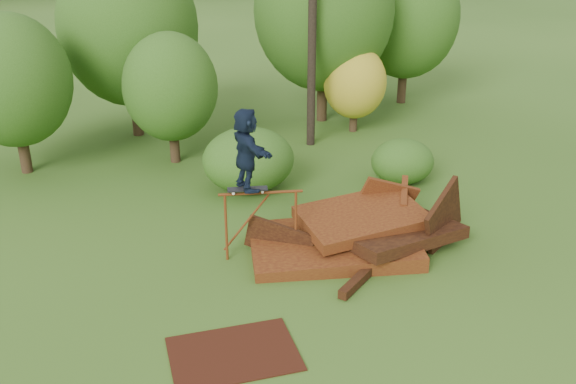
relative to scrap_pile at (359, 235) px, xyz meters
name	(u,v)px	position (x,y,z in m)	size (l,w,h in m)	color
ground	(356,292)	(-0.86, -1.72, -0.37)	(240.00, 240.00, 0.00)	#2D5116
scrap_pile	(359,235)	(0.00, 0.00, 0.00)	(5.62, 3.60, 1.98)	#3F130B
grind_rail	(261,213)	(-2.27, 0.39, 0.76)	(1.85, 0.48, 1.65)	#692F10
skateboard	(248,189)	(-2.55, 0.46, 1.36)	(0.92, 0.43, 0.09)	black
skater	(246,149)	(-2.55, 0.46, 2.28)	(1.69, 0.54, 1.82)	black
flat_plate	(234,354)	(-3.84, -2.84, -0.36)	(2.27, 1.62, 0.03)	#34150B
tree_0	(12,81)	(-7.42, 8.00, 2.47)	(3.42, 3.42, 4.82)	black
tree_1	(128,27)	(-3.68, 10.55, 3.45)	(4.69, 4.69, 6.53)	black
tree_2	(170,87)	(-2.95, 7.35, 2.06)	(2.92, 2.92, 4.12)	black
tree_3	(324,10)	(3.22, 9.95, 3.76)	(5.09, 5.09, 7.07)	black
tree_4	(355,83)	(3.78, 8.29, 1.43)	(2.25, 2.25, 3.11)	black
tree_5	(407,18)	(7.37, 11.17, 3.11)	(4.21, 4.21, 5.91)	black
shrub_left	(248,160)	(-1.38, 4.35, 0.53)	(2.62, 2.42, 1.82)	#254813
shrub_right	(402,161)	(3.01, 3.32, 0.28)	(1.86, 1.70, 1.32)	#254813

